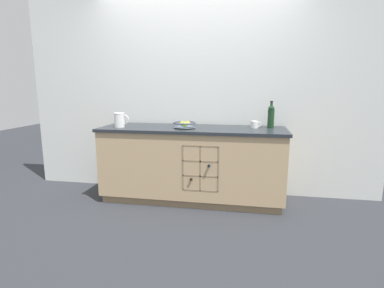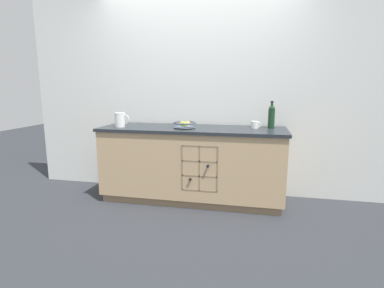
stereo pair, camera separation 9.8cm
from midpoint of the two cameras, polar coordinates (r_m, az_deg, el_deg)
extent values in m
plane|color=#2D3035|center=(3.73, 0.76, -10.48)|extent=(14.00, 14.00, 0.00)
cube|color=silver|center=(3.85, 1.94, 9.63)|extent=(4.53, 0.06, 2.55)
cube|color=#8B7354|center=(3.71, 0.77, -9.83)|extent=(2.07, 0.57, 0.09)
cube|color=tan|center=(3.59, 0.78, -3.46)|extent=(2.13, 0.63, 0.76)
cube|color=#23282D|center=(3.51, 0.80, 2.84)|extent=(2.17, 0.67, 0.03)
cube|color=#8B7354|center=(3.35, 2.56, -4.31)|extent=(0.39, 0.01, 0.50)
cube|color=#8B7354|center=(3.34, -0.90, -4.35)|extent=(0.02, 0.10, 0.50)
cube|color=#8B7354|center=(3.28, 5.79, -4.71)|extent=(0.02, 0.10, 0.50)
cube|color=#8B7354|center=(3.38, 2.38, -8.63)|extent=(0.39, 0.10, 0.02)
cube|color=#8B7354|center=(3.33, 2.40, -5.92)|extent=(0.39, 0.10, 0.02)
cube|color=#8B7354|center=(3.28, 2.42, -3.13)|extent=(0.39, 0.10, 0.02)
cube|color=#8B7354|center=(3.25, 2.44, -0.28)|extent=(0.39, 0.10, 0.02)
cube|color=#8B7354|center=(3.30, 2.41, -4.54)|extent=(0.02, 0.10, 0.50)
cylinder|color=black|center=(3.46, 1.09, -5.91)|extent=(0.08, 0.20, 0.08)
cylinder|color=black|center=(3.32, 0.62, -6.60)|extent=(0.03, 0.08, 0.03)
cylinder|color=black|center=(3.36, 4.30, -3.53)|extent=(0.07, 0.19, 0.07)
cylinder|color=black|center=(3.23, 3.98, -4.10)|extent=(0.03, 0.08, 0.03)
cylinder|color=#4C5666|center=(3.47, -0.63, 3.12)|extent=(0.12, 0.12, 0.01)
cone|color=#4C5666|center=(3.46, -0.63, 3.72)|extent=(0.25, 0.25, 0.06)
torus|color=#4C5666|center=(3.46, -0.63, 4.09)|extent=(0.27, 0.27, 0.02)
sphere|color=gold|center=(3.50, -0.02, 3.82)|extent=(0.07, 0.07, 0.07)
sphere|color=#7FA838|center=(3.41, -0.64, 3.69)|extent=(0.08, 0.08, 0.08)
sphere|color=gold|center=(3.48, -1.07, 3.78)|extent=(0.07, 0.07, 0.07)
cylinder|color=white|center=(3.65, -12.81, 4.51)|extent=(0.12, 0.12, 0.17)
torus|color=white|center=(3.64, -12.87, 5.77)|extent=(0.12, 0.12, 0.01)
torus|color=white|center=(3.63, -11.92, 4.64)|extent=(0.11, 0.01, 0.11)
cylinder|color=white|center=(3.54, 12.64, 3.60)|extent=(0.09, 0.09, 0.08)
torus|color=white|center=(3.54, 13.37, 3.59)|extent=(0.06, 0.01, 0.06)
cylinder|color=#19381E|center=(3.58, 15.63, 4.57)|extent=(0.08, 0.08, 0.21)
sphere|color=#19381E|center=(3.57, 15.73, 6.46)|extent=(0.07, 0.07, 0.07)
cylinder|color=#19381E|center=(3.56, 15.76, 6.97)|extent=(0.03, 0.03, 0.09)
cylinder|color=black|center=(3.56, 15.80, 7.79)|extent=(0.03, 0.03, 0.01)
camera|label=1|loc=(0.05, -89.21, 0.15)|focal=28.00mm
camera|label=2|loc=(0.05, 90.79, -0.15)|focal=28.00mm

